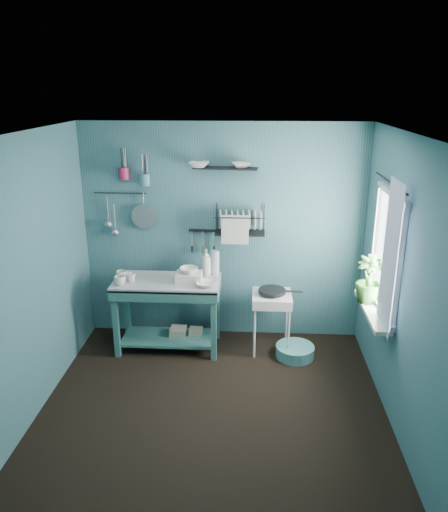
# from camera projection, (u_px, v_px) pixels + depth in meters

# --- Properties ---
(floor) EXTENTS (3.20, 3.20, 0.00)m
(floor) POSITION_uv_depth(u_px,v_px,m) (213.00, 405.00, 4.70)
(floor) COLOR black
(floor) RESTS_ON ground
(ceiling) EXTENTS (3.20, 3.20, 0.00)m
(ceiling) POSITION_uv_depth(u_px,v_px,m) (211.00, 134.00, 3.89)
(ceiling) COLOR silver
(ceiling) RESTS_ON ground
(wall_back) EXTENTS (3.20, 0.00, 3.20)m
(wall_back) POSITION_uv_depth(u_px,v_px,m) (223.00, 233.00, 5.71)
(wall_back) COLOR #336069
(wall_back) RESTS_ON ground
(wall_front) EXTENTS (3.20, 0.00, 3.20)m
(wall_front) POSITION_uv_depth(u_px,v_px,m) (191.00, 379.00, 2.88)
(wall_front) COLOR #336069
(wall_front) RESTS_ON ground
(wall_left) EXTENTS (0.00, 3.00, 3.00)m
(wall_left) POSITION_uv_depth(u_px,v_px,m) (31.00, 278.00, 4.39)
(wall_left) COLOR #336069
(wall_left) RESTS_ON ground
(wall_right) EXTENTS (0.00, 3.00, 3.00)m
(wall_right) POSITION_uv_depth(u_px,v_px,m) (401.00, 286.00, 4.21)
(wall_right) COLOR #336069
(wall_right) RESTS_ON ground
(work_counter) EXTENTS (1.20, 0.65, 0.83)m
(work_counter) POSITION_uv_depth(u_px,v_px,m) (168.00, 314.00, 5.62)
(work_counter) COLOR #316763
(work_counter) RESTS_ON floor
(mug_left) EXTENTS (0.12, 0.12, 0.10)m
(mug_left) POSITION_uv_depth(u_px,v_px,m) (120.00, 281.00, 5.35)
(mug_left) COLOR silver
(mug_left) RESTS_ON work_counter
(mug_mid) EXTENTS (0.14, 0.14, 0.09)m
(mug_mid) POSITION_uv_depth(u_px,v_px,m) (131.00, 278.00, 5.43)
(mug_mid) COLOR silver
(mug_mid) RESTS_ON work_counter
(mug_right) EXTENTS (0.17, 0.17, 0.10)m
(mug_right) POSITION_uv_depth(u_px,v_px,m) (122.00, 275.00, 5.50)
(mug_right) COLOR silver
(mug_right) RESTS_ON work_counter
(wash_tub) EXTENTS (0.28, 0.22, 0.10)m
(wash_tub) POSITION_uv_depth(u_px,v_px,m) (189.00, 277.00, 5.44)
(wash_tub) COLOR silver
(wash_tub) RESTS_ON work_counter
(tub_bowl) EXTENTS (0.20, 0.19, 0.06)m
(tub_bowl) POSITION_uv_depth(u_px,v_px,m) (189.00, 270.00, 5.41)
(tub_bowl) COLOR silver
(tub_bowl) RESTS_ON wash_tub
(soap_bottle) EXTENTS (0.11, 0.12, 0.30)m
(soap_bottle) POSITION_uv_depth(u_px,v_px,m) (206.00, 262.00, 5.60)
(soap_bottle) COLOR silver
(soap_bottle) RESTS_ON work_counter
(water_bottle) EXTENTS (0.09, 0.09, 0.28)m
(water_bottle) POSITION_uv_depth(u_px,v_px,m) (215.00, 263.00, 5.62)
(water_bottle) COLOR silver
(water_bottle) RESTS_ON work_counter
(counter_bowl) EXTENTS (0.22, 0.22, 0.05)m
(counter_bowl) POSITION_uv_depth(u_px,v_px,m) (206.00, 284.00, 5.31)
(counter_bowl) COLOR silver
(counter_bowl) RESTS_ON work_counter
(hotplate_stand) EXTENTS (0.50, 0.50, 0.69)m
(hotplate_stand) POSITION_uv_depth(u_px,v_px,m) (271.00, 322.00, 5.59)
(hotplate_stand) COLOR silver
(hotplate_stand) RESTS_ON floor
(frying_pan) EXTENTS (0.30, 0.30, 0.03)m
(frying_pan) POSITION_uv_depth(u_px,v_px,m) (272.00, 291.00, 5.46)
(frying_pan) COLOR black
(frying_pan) RESTS_ON hotplate_stand
(knife_strip) EXTENTS (0.32, 0.04, 0.03)m
(knife_strip) POSITION_uv_depth(u_px,v_px,m) (203.00, 231.00, 5.69)
(knife_strip) COLOR black
(knife_strip) RESTS_ON wall_back
(dish_rack) EXTENTS (0.58, 0.31, 0.32)m
(dish_rack) POSITION_uv_depth(u_px,v_px,m) (240.00, 220.00, 5.52)
(dish_rack) COLOR black
(dish_rack) RESTS_ON wall_back
(upper_shelf) EXTENTS (0.71, 0.25, 0.01)m
(upper_shelf) POSITION_uv_depth(u_px,v_px,m) (225.00, 168.00, 5.37)
(upper_shelf) COLOR black
(upper_shelf) RESTS_ON wall_back
(shelf_bowl_left) EXTENTS (0.25, 0.25, 0.06)m
(shelf_bowl_left) POSITION_uv_depth(u_px,v_px,m) (199.00, 163.00, 5.37)
(shelf_bowl_left) COLOR silver
(shelf_bowl_left) RESTS_ON upper_shelf
(shelf_bowl_right) EXTENTS (0.23, 0.23, 0.05)m
(shelf_bowl_right) POSITION_uv_depth(u_px,v_px,m) (241.00, 160.00, 5.33)
(shelf_bowl_right) COLOR silver
(shelf_bowl_right) RESTS_ON upper_shelf
(utensil_cup_magenta) EXTENTS (0.11, 0.11, 0.13)m
(utensil_cup_magenta) POSITION_uv_depth(u_px,v_px,m) (124.00, 173.00, 5.48)
(utensil_cup_magenta) COLOR #A81F45
(utensil_cup_magenta) RESTS_ON wall_back
(utensil_cup_teal) EXTENTS (0.11, 0.11, 0.13)m
(utensil_cup_teal) POSITION_uv_depth(u_px,v_px,m) (145.00, 180.00, 5.48)
(utensil_cup_teal) COLOR teal
(utensil_cup_teal) RESTS_ON wall_back
(colander) EXTENTS (0.28, 0.03, 0.28)m
(colander) POSITION_uv_depth(u_px,v_px,m) (144.00, 216.00, 5.65)
(colander) COLOR #989CA0
(colander) RESTS_ON wall_back
(ladle_outer) EXTENTS (0.01, 0.01, 0.30)m
(ladle_outer) POSITION_uv_depth(u_px,v_px,m) (108.00, 209.00, 5.66)
(ladle_outer) COLOR #989CA0
(ladle_outer) RESTS_ON wall_back
(ladle_inner) EXTENTS (0.01, 0.01, 0.30)m
(ladle_inner) POSITION_uv_depth(u_px,v_px,m) (115.00, 218.00, 5.69)
(ladle_inner) COLOR #989CA0
(ladle_inner) RESTS_ON wall_back
(hook_rail) EXTENTS (0.60, 0.01, 0.01)m
(hook_rail) POSITION_uv_depth(u_px,v_px,m) (120.00, 193.00, 5.60)
(hook_rail) COLOR black
(hook_rail) RESTS_ON wall_back
(window_glass) EXTENTS (0.00, 1.10, 1.10)m
(window_glass) POSITION_uv_depth(u_px,v_px,m) (388.00, 253.00, 4.58)
(window_glass) COLOR white
(window_glass) RESTS_ON wall_right
(windowsill) EXTENTS (0.16, 0.95, 0.04)m
(windowsill) POSITION_uv_depth(u_px,v_px,m) (372.00, 311.00, 4.78)
(windowsill) COLOR silver
(windowsill) RESTS_ON wall_right
(curtain) EXTENTS (0.00, 1.35, 1.35)m
(curtain) POSITION_uv_depth(u_px,v_px,m) (389.00, 258.00, 4.29)
(curtain) COLOR white
(curtain) RESTS_ON wall_right
(curtain_rod) EXTENTS (0.02, 1.05, 0.02)m
(curtain_rod) POSITION_uv_depth(u_px,v_px,m) (390.00, 183.00, 4.38)
(curtain_rod) COLOR black
(curtain_rod) RESTS_ON wall_right
(potted_plant) EXTENTS (0.27, 0.27, 0.47)m
(potted_plant) POSITION_uv_depth(u_px,v_px,m) (369.00, 279.00, 4.86)
(potted_plant) COLOR #305C25
(potted_plant) RESTS_ON windowsill
(storage_tin_large) EXTENTS (0.18, 0.18, 0.22)m
(storage_tin_large) POSITION_uv_depth(u_px,v_px,m) (178.00, 337.00, 5.76)
(storage_tin_large) COLOR gray
(storage_tin_large) RESTS_ON floor
(storage_tin_small) EXTENTS (0.15, 0.15, 0.20)m
(storage_tin_small) POSITION_uv_depth(u_px,v_px,m) (196.00, 337.00, 5.78)
(storage_tin_small) COLOR gray
(storage_tin_small) RESTS_ON floor
(floor_basin) EXTENTS (0.43, 0.43, 0.13)m
(floor_basin) POSITION_uv_depth(u_px,v_px,m) (295.00, 351.00, 5.53)
(floor_basin) COLOR teal
(floor_basin) RESTS_ON floor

